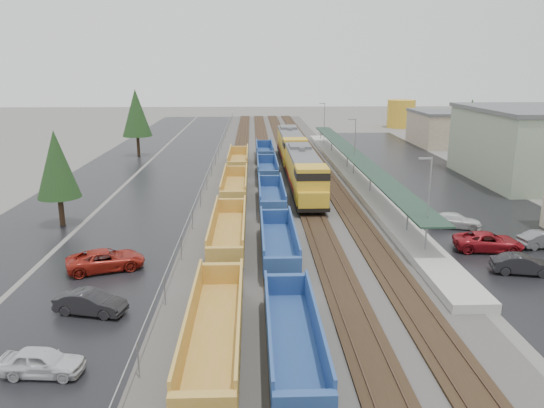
{
  "coord_description": "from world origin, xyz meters",
  "views": [
    {
      "loc": [
        -3.96,
        -18.78,
        14.61
      ],
      "look_at": [
        -2.15,
        29.47,
        2.0
      ],
      "focal_mm": 35.0,
      "sensor_mm": 36.0,
      "label": 1
    }
  ],
  "objects": [
    {
      "name": "tree_west_near",
      "position": [
        -22.0,
        30.0,
        5.82
      ],
      "size": [
        3.96,
        3.96,
        9.0
      ],
      "color": "#332316",
      "rests_on": "ground"
    },
    {
      "name": "storage_tank",
      "position": [
        32.26,
        110.0,
        3.33
      ],
      "size": [
        6.65,
        6.65,
        6.65
      ],
      "primitive_type": "cylinder",
      "color": "gold",
      "rests_on": "ground"
    },
    {
      "name": "parked_car_west_b",
      "position": [
        -13.85,
        11.1,
        0.71
      ],
      "size": [
        2.48,
        4.55,
        1.42
      ],
      "primitive_type": "imported",
      "rotation": [
        0.0,
        0.0,
        1.33
      ],
      "color": "black",
      "rests_on": "ground"
    },
    {
      "name": "locomotive_lead",
      "position": [
        2.0,
        41.2,
        2.62
      ],
      "size": [
        3.33,
        21.94,
        4.97
      ],
      "color": "black",
      "rests_on": "ground"
    },
    {
      "name": "distant_hills",
      "position": [
        44.79,
        210.68,
        0.0
      ],
      "size": [
        301.0,
        140.0,
        25.2
      ],
      "color": "#51644E",
      "rests_on": "ground"
    },
    {
      "name": "chainlink_fence",
      "position": [
        -9.5,
        58.44,
        1.61
      ],
      "size": [
        0.08,
        160.04,
        2.02
      ],
      "color": "gray",
      "rests_on": "ground"
    },
    {
      "name": "parked_car_east_b",
      "position": [
        15.16,
        21.38,
        0.76
      ],
      "size": [
        3.13,
        5.72,
        1.52
      ],
      "primitive_type": "imported",
      "rotation": [
        0.0,
        0.0,
        1.46
      ],
      "color": "maroon",
      "rests_on": "ground"
    },
    {
      "name": "parked_car_east_c",
      "position": [
        14.84,
        27.74,
        0.68
      ],
      "size": [
        3.1,
        5.0,
        1.35
      ],
      "primitive_type": "imported",
      "rotation": [
        0.0,
        0.0,
        1.29
      ],
      "color": "silver",
      "rests_on": "ground"
    },
    {
      "name": "well_string_blue",
      "position": [
        -2.0,
        28.16,
        1.16
      ],
      "size": [
        2.62,
        88.86,
        2.32
      ],
      "color": "navy",
      "rests_on": "ground"
    },
    {
      "name": "trackbed",
      "position": [
        -0.0,
        60.0,
        0.16
      ],
      "size": [
        14.6,
        160.0,
        0.22
      ],
      "color": "black",
      "rests_on": "ground"
    },
    {
      "name": "locomotive_trail",
      "position": [
        2.0,
        62.2,
        2.62
      ],
      "size": [
        3.33,
        21.94,
        4.97
      ],
      "color": "black",
      "rests_on": "ground"
    },
    {
      "name": "parked_car_east_e",
      "position": [
        20.05,
        22.01,
        0.68
      ],
      "size": [
        2.14,
        4.34,
        1.37
      ],
      "primitive_type": "imported",
      "rotation": [
        0.0,
        0.0,
        1.74
      ],
      "color": "slate",
      "rests_on": "ground"
    },
    {
      "name": "east_commuter_lot",
      "position": [
        19.0,
        50.0,
        0.01
      ],
      "size": [
        16.0,
        100.0,
        0.02
      ],
      "primitive_type": "cube",
      "color": "black",
      "rests_on": "ground"
    },
    {
      "name": "well_string_yellow",
      "position": [
        -6.0,
        23.41,
        1.2
      ],
      "size": [
        2.74,
        83.42,
        2.43
      ],
      "color": "#A88D2E",
      "rests_on": "ground"
    },
    {
      "name": "parked_car_east_a",
      "position": [
        15.47,
        16.39,
        0.71
      ],
      "size": [
        2.33,
        4.5,
        1.41
      ],
      "primitive_type": "imported",
      "rotation": [
        0.0,
        0.0,
        1.37
      ],
      "color": "black",
      "rests_on": "ground"
    },
    {
      "name": "parked_car_west_c",
      "position": [
        -14.82,
        18.29,
        0.77
      ],
      "size": [
        4.32,
        6.12,
        1.55
      ],
      "primitive_type": "imported",
      "rotation": [
        0.0,
        0.0,
        1.92
      ],
      "color": "maroon",
      "rests_on": "ground"
    },
    {
      "name": "tree_east",
      "position": [
        28.0,
        58.0,
        6.47
      ],
      "size": [
        4.4,
        4.4,
        10.0
      ],
      "color": "#332316",
      "rests_on": "ground"
    },
    {
      "name": "ballast_strip",
      "position": [
        0.0,
        60.0,
        0.04
      ],
      "size": [
        20.0,
        160.0,
        0.08
      ],
      "primitive_type": "cube",
      "color": "#302D2B",
      "rests_on": "ground"
    },
    {
      "name": "station_platform",
      "position": [
        9.5,
        50.01,
        0.73
      ],
      "size": [
        3.0,
        80.0,
        8.0
      ],
      "color": "#9E9B93",
      "rests_on": "ground"
    },
    {
      "name": "west_road",
      "position": [
        -25.0,
        60.0,
        0.01
      ],
      "size": [
        9.0,
        160.0,
        0.02
      ],
      "primitive_type": "cube",
      "color": "black",
      "rests_on": "ground"
    },
    {
      "name": "tree_west_far",
      "position": [
        -23.0,
        70.0,
        7.12
      ],
      "size": [
        4.84,
        4.84,
        11.0
      ],
      "color": "#332316",
      "rests_on": "ground"
    },
    {
      "name": "west_parking_lot",
      "position": [
        -15.0,
        60.0,
        0.01
      ],
      "size": [
        10.0,
        160.0,
        0.02
      ],
      "primitive_type": "cube",
      "color": "black",
      "rests_on": "ground"
    },
    {
      "name": "parked_car_west_a",
      "position": [
        -14.26,
        4.53,
        0.69
      ],
      "size": [
        1.96,
        4.17,
        1.38
      ],
      "primitive_type": "imported",
      "rotation": [
        0.0,
        0.0,
        1.49
      ],
      "color": "silver",
      "rests_on": "ground"
    }
  ]
}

